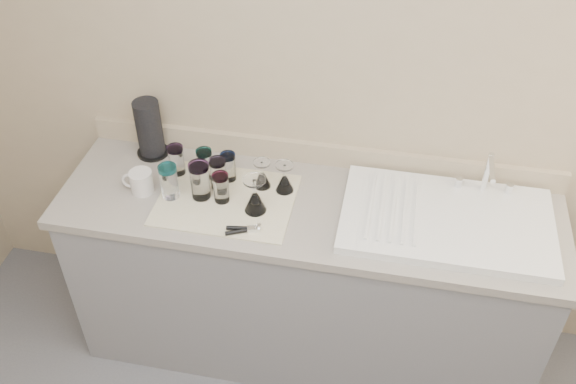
% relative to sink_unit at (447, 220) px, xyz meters
% --- Properties ---
extents(room_envelope, '(3.54, 3.50, 2.52)m').
position_rel_sink_unit_xyz_m(room_envelope, '(-0.55, -1.20, 0.64)').
color(room_envelope, '#545459').
rests_on(room_envelope, ground).
extents(counter_unit, '(2.06, 0.62, 0.90)m').
position_rel_sink_unit_xyz_m(counter_unit, '(-0.55, -0.00, -0.47)').
color(counter_unit, slate).
rests_on(counter_unit, ground).
extents(sink_unit, '(0.82, 0.50, 0.22)m').
position_rel_sink_unit_xyz_m(sink_unit, '(0.00, 0.00, 0.00)').
color(sink_unit, white).
rests_on(sink_unit, counter_unit).
extents(dish_towel, '(0.55, 0.42, 0.01)m').
position_rel_sink_unit_xyz_m(dish_towel, '(-0.89, -0.04, -0.02)').
color(dish_towel, silver).
rests_on(dish_towel, counter_unit).
extents(tumbler_teal, '(0.07, 0.07, 0.14)m').
position_rel_sink_unit_xyz_m(tumbler_teal, '(-1.13, 0.09, 0.06)').
color(tumbler_teal, white).
rests_on(tumbler_teal, dish_towel).
extents(tumbler_cyan, '(0.07, 0.07, 0.13)m').
position_rel_sink_unit_xyz_m(tumbler_cyan, '(-1.01, 0.09, 0.06)').
color(tumbler_cyan, white).
rests_on(tumbler_cyan, dish_towel).
extents(tumbler_purple, '(0.06, 0.06, 0.13)m').
position_rel_sink_unit_xyz_m(tumbler_purple, '(-0.91, 0.09, 0.05)').
color(tumbler_purple, white).
rests_on(tumbler_purple, dish_towel).
extents(tumbler_magenta, '(0.08, 0.08, 0.15)m').
position_rel_sink_unit_xyz_m(tumbler_magenta, '(-1.11, -0.06, 0.06)').
color(tumbler_magenta, white).
rests_on(tumbler_magenta, dish_towel).
extents(tumbler_blue, '(0.08, 0.08, 0.16)m').
position_rel_sink_unit_xyz_m(tumbler_blue, '(-0.99, -0.04, 0.07)').
color(tumbler_blue, white).
rests_on(tumbler_blue, dish_towel).
extents(tumbler_lavender, '(0.07, 0.07, 0.13)m').
position_rel_sink_unit_xyz_m(tumbler_lavender, '(-0.90, -0.05, 0.06)').
color(tumbler_lavender, white).
rests_on(tumbler_lavender, dish_towel).
extents(tumbler_extra, '(0.07, 0.07, 0.14)m').
position_rel_sink_unit_xyz_m(tumbler_extra, '(-0.93, 0.03, 0.06)').
color(tumbler_extra, white).
rests_on(tumbler_extra, dish_towel).
extents(goblet_back_left, '(0.07, 0.07, 0.13)m').
position_rel_sink_unit_xyz_m(goblet_back_left, '(-0.76, 0.07, 0.03)').
color(goblet_back_left, white).
rests_on(goblet_back_left, dish_towel).
extents(goblet_back_right, '(0.07, 0.07, 0.13)m').
position_rel_sink_unit_xyz_m(goblet_back_right, '(-0.66, 0.06, 0.03)').
color(goblet_back_right, white).
rests_on(goblet_back_right, dish_towel).
extents(goblet_front_left, '(0.09, 0.09, 0.16)m').
position_rel_sink_unit_xyz_m(goblet_front_left, '(-0.75, -0.08, 0.04)').
color(goblet_front_left, white).
rests_on(goblet_front_left, dish_towel).
extents(can_opener, '(0.14, 0.08, 0.02)m').
position_rel_sink_unit_xyz_m(can_opener, '(-0.77, -0.21, -0.00)').
color(can_opener, silver).
rests_on(can_opener, dish_towel).
extents(white_mug, '(0.14, 0.10, 0.10)m').
position_rel_sink_unit_xyz_m(white_mug, '(-1.24, -0.05, 0.03)').
color(white_mug, silver).
rests_on(white_mug, counter_unit).
extents(paper_towel_roll, '(0.14, 0.14, 0.27)m').
position_rel_sink_unit_xyz_m(paper_towel_roll, '(-1.29, 0.20, 0.11)').
color(paper_towel_roll, black).
rests_on(paper_towel_roll, counter_unit).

